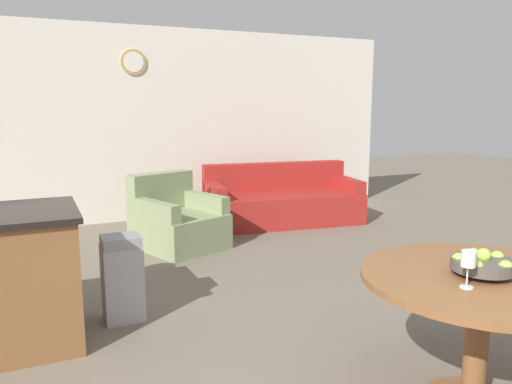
{
  "coord_description": "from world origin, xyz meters",
  "views": [
    {
      "loc": [
        -1.39,
        -0.74,
        1.63
      ],
      "look_at": [
        0.2,
        2.74,
        0.96
      ],
      "focal_mm": 35.0,
      "sensor_mm": 36.0,
      "label": 1
    }
  ],
  "objects_px": {
    "wine_glass_left": "(468,261)",
    "dining_table": "(479,307)",
    "fruit_bowl": "(483,264)",
    "trash_bin": "(122,278)",
    "couch": "(282,202)",
    "armchair": "(177,223)"
  },
  "relations": [
    {
      "from": "trash_bin",
      "to": "couch",
      "type": "relative_size",
      "value": 0.3
    },
    {
      "from": "wine_glass_left",
      "to": "trash_bin",
      "type": "relative_size",
      "value": 0.28
    },
    {
      "from": "wine_glass_left",
      "to": "couch",
      "type": "xyz_separation_m",
      "value": [
        1.31,
        4.44,
        -0.62
      ]
    },
    {
      "from": "wine_glass_left",
      "to": "dining_table",
      "type": "bearing_deg",
      "value": 24.18
    },
    {
      "from": "dining_table",
      "to": "couch",
      "type": "height_order",
      "value": "couch"
    },
    {
      "from": "dining_table",
      "to": "armchair",
      "type": "xyz_separation_m",
      "value": [
        -0.59,
        3.74,
        -0.3
      ]
    },
    {
      "from": "fruit_bowl",
      "to": "wine_glass_left",
      "type": "height_order",
      "value": "wine_glass_left"
    },
    {
      "from": "fruit_bowl",
      "to": "wine_glass_left",
      "type": "relative_size",
      "value": 1.71
    },
    {
      "from": "wine_glass_left",
      "to": "trash_bin",
      "type": "xyz_separation_m",
      "value": [
        -1.3,
        2.06,
        -0.57
      ]
    },
    {
      "from": "dining_table",
      "to": "couch",
      "type": "xyz_separation_m",
      "value": [
        1.09,
        4.34,
        -0.31
      ]
    },
    {
      "from": "fruit_bowl",
      "to": "trash_bin",
      "type": "height_order",
      "value": "fruit_bowl"
    },
    {
      "from": "wine_glass_left",
      "to": "armchair",
      "type": "height_order",
      "value": "wine_glass_left"
    },
    {
      "from": "couch",
      "to": "fruit_bowl",
      "type": "bearing_deg",
      "value": -96.36
    },
    {
      "from": "trash_bin",
      "to": "fruit_bowl",
      "type": "bearing_deg",
      "value": -52.35
    },
    {
      "from": "wine_glass_left",
      "to": "couch",
      "type": "bearing_deg",
      "value": 73.61
    },
    {
      "from": "dining_table",
      "to": "couch",
      "type": "distance_m",
      "value": 4.49
    },
    {
      "from": "fruit_bowl",
      "to": "wine_glass_left",
      "type": "bearing_deg",
      "value": -155.51
    },
    {
      "from": "armchair",
      "to": "couch",
      "type": "bearing_deg",
      "value": -0.69
    },
    {
      "from": "fruit_bowl",
      "to": "couch",
      "type": "distance_m",
      "value": 4.51
    },
    {
      "from": "dining_table",
      "to": "trash_bin",
      "type": "bearing_deg",
      "value": 127.64
    },
    {
      "from": "dining_table",
      "to": "wine_glass_left",
      "type": "relative_size",
      "value": 6.68
    },
    {
      "from": "fruit_bowl",
      "to": "trash_bin",
      "type": "distance_m",
      "value": 2.53
    }
  ]
}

